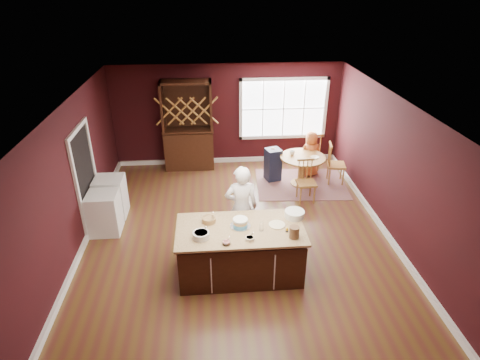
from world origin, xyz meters
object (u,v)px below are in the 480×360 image
kitchen_island (240,252)px  dining_table (302,165)px  high_chair (273,164)px  layer_cake (240,223)px  toddler (270,150)px  dryer (111,197)px  chair_north (311,151)px  hutch (188,126)px  washer (105,213)px  seated_woman (310,154)px  baker (241,208)px  chair_south (306,181)px  chair_east (337,163)px

kitchen_island → dining_table: size_ratio=1.94×
dining_table → high_chair: bearing=155.2°
layer_cake → toddler: 3.64m
dryer → chair_north: bearing=21.6°
layer_cake → hutch: (-1.01, 4.36, 0.18)m
hutch → washer: bearing=-118.6°
layer_cake → seated_woman: (2.10, 3.62, -0.40)m
layer_cake → chair_north: bearing=61.1°
kitchen_island → baker: size_ratio=1.27×
chair_south → toddler: 1.38m
chair_east → seated_woman: (-0.55, 0.46, 0.07)m
layer_cake → chair_south: layer_cake is taller
seated_woman → hutch: hutch is taller
toddler → dining_table: bearing=-25.0°
chair_north → dryer: bearing=10.7°
chair_north → high_chair: chair_north is taller
kitchen_island → seated_woman: bearing=60.3°
seated_woman → washer: (-4.71, -2.20, -0.17)m
dining_table → toddler: bearing=155.0°
dining_table → hutch: bearing=156.2°
layer_cake → dryer: layer_cake is taller
dryer → baker: bearing=-26.4°
chair_south → washer: 4.40m
chair_east → high_chair: (-1.54, 0.28, -0.09)m
layer_cake → chair_north: 4.55m
dryer → dining_table: bearing=13.7°
chair_east → chair_north: (-0.46, 0.80, 0.01)m
chair_north → washer: chair_north is taller
baker → toddler: 2.92m
toddler → washer: size_ratio=0.30×
baker → hutch: bearing=-74.5°
high_chair → dryer: size_ratio=0.99×
dining_table → dryer: (-4.39, -1.07, -0.10)m
kitchen_island → high_chair: (1.11, 3.51, -0.00)m
seated_woman → dryer: bearing=10.7°
hutch → baker: bearing=-73.4°
hutch → dining_table: bearing=-23.8°
dryer → toddler: bearing=21.3°
dining_table → toddler: (-0.75, 0.35, 0.28)m
toddler → washer: (-3.64, -2.06, -0.38)m
chair_east → hutch: bearing=80.9°
toddler → dryer: toddler is taller
kitchen_island → washer: size_ratio=2.49×
chair_east → toddler: chair_east is taller
chair_north → seated_woman: 0.36m
chair_south → washer: bearing=-170.7°
chair_east → toddler: 1.67m
chair_north → dryer: 5.17m
chair_north → high_chair: bearing=14.7°
dining_table → dryer: bearing=-166.3°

